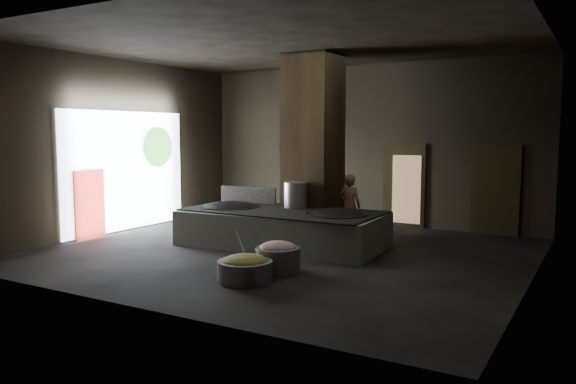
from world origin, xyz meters
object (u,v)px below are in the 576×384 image
Objects in this scene: hearth_platform at (282,229)px; cook at (350,206)px; stock_pot at (296,195)px; veg_basin at (245,271)px; meat_basin at (278,260)px; wok_right at (337,218)px; wok_left at (230,209)px.

cook reaches higher than hearth_platform.
stock_pot is 0.61× the size of veg_basin.
meat_basin is at bearing 78.47° from veg_basin.
stock_pot is 3.03m from meat_basin.
wok_right is at bearing 83.04° from veg_basin.
meat_basin reaches higher than veg_basin.
wok_left is 1.66m from stock_pot.
hearth_platform is 7.67× the size of stock_pot.
meat_basin is at bearing 93.26° from cook.
veg_basin is at bearing -74.82° from hearth_platform.
veg_basin is 0.86m from meat_basin.
wok_right is 1.60× the size of meat_basin.
cook is (2.39, 1.75, 0.04)m from wok_left.
wok_left is 2.42× the size of stock_pot.
hearth_platform is 3.41× the size of wok_right.
wok_left is 1.72× the size of meat_basin.
cook reaches higher than meat_basin.
wok_right is 2.25× the size of stock_pot.
wok_left reaches higher than meat_basin.
stock_pot is at bearing 52.37° from cook.
meat_basin is (0.22, -3.82, -0.56)m from cook.
wok_left is at bearing -177.95° from wok_right.
veg_basin is (0.98, -2.96, -0.22)m from hearth_platform.
stock_pot reaches higher than hearth_platform.
wok_right is 1.38× the size of veg_basin.
stock_pot reaches higher than meat_basin.
wok_right reaches higher than meat_basin.
cook is (-0.41, 1.65, 0.04)m from wok_right.
wok_left reaches higher than hearth_platform.
wok_right is 1.70m from cook.
cook is 1.88× the size of meat_basin.
wok_right reaches higher than veg_basin.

